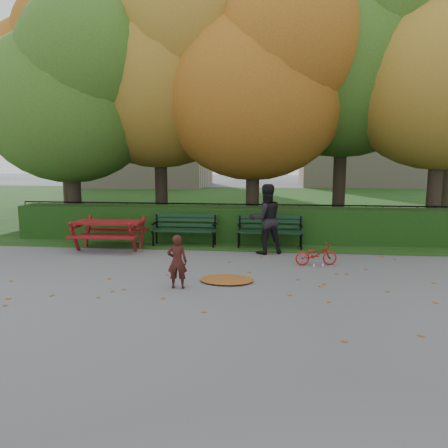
# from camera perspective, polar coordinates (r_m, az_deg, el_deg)

# --- Properties ---
(ground) EXTENTS (90.00, 90.00, 0.00)m
(ground) POSITION_cam_1_polar(r_m,az_deg,el_deg) (8.75, -1.45, -7.94)
(ground) COLOR slate
(ground) RESTS_ON ground
(grass_strip) EXTENTS (90.00, 90.00, 0.00)m
(grass_strip) POSITION_cam_1_polar(r_m,az_deg,el_deg) (22.46, 3.31, 2.62)
(grass_strip) COLOR #163611
(grass_strip) RESTS_ON ground
(building_left) EXTENTS (10.00, 7.00, 15.00)m
(building_left) POSITION_cam_1_polar(r_m,az_deg,el_deg) (36.08, -10.61, 16.91)
(building_left) COLOR tan
(building_left) RESTS_ON ground
(building_right) EXTENTS (9.00, 6.00, 12.00)m
(building_right) POSITION_cam_1_polar(r_m,az_deg,el_deg) (37.09, 17.41, 14.10)
(building_right) COLOR tan
(building_right) RESTS_ON ground
(hedge) EXTENTS (13.00, 0.90, 1.00)m
(hedge) POSITION_cam_1_polar(r_m,az_deg,el_deg) (13.00, 1.18, 0.01)
(hedge) COLOR black
(hedge) RESTS_ON ground
(iron_fence) EXTENTS (14.00, 0.04, 1.02)m
(iron_fence) POSITION_cam_1_polar(r_m,az_deg,el_deg) (13.78, 1.47, 0.69)
(iron_fence) COLOR black
(iron_fence) RESTS_ON ground
(tree_a) EXTENTS (5.88, 5.60, 7.48)m
(tree_a) POSITION_cam_1_polar(r_m,az_deg,el_deg) (15.35, -18.87, 16.00)
(tree_a) COLOR black
(tree_a) RESTS_ON ground
(tree_b) EXTENTS (6.72, 6.40, 8.79)m
(tree_b) POSITION_cam_1_polar(r_m,az_deg,el_deg) (15.70, -7.45, 19.50)
(tree_b) COLOR black
(tree_b) RESTS_ON ground
(tree_c) EXTENTS (6.30, 6.00, 8.00)m
(tree_c) POSITION_cam_1_polar(r_m,az_deg,el_deg) (14.42, 5.25, 18.13)
(tree_c) COLOR black
(tree_c) RESTS_ON ground
(tree_d) EXTENTS (7.14, 6.80, 9.58)m
(tree_d) POSITION_cam_1_polar(r_m,az_deg,el_deg) (16.12, 17.08, 21.01)
(tree_d) COLOR black
(tree_d) RESTS_ON ground
(tree_f) EXTENTS (6.93, 6.60, 9.19)m
(tree_f) POSITION_cam_1_polar(r_m,az_deg,el_deg) (19.62, -19.75, 17.83)
(tree_f) COLOR black
(tree_f) RESTS_ON ground
(bench_left) EXTENTS (1.80, 0.57, 0.88)m
(bench_left) POSITION_cam_1_polar(r_m,az_deg,el_deg) (12.40, -5.14, -0.38)
(bench_left) COLOR black
(bench_left) RESTS_ON ground
(bench_right) EXTENTS (1.80, 0.57, 0.88)m
(bench_right) POSITION_cam_1_polar(r_m,az_deg,el_deg) (12.16, 6.02, -0.59)
(bench_right) COLOR black
(bench_right) RESTS_ON ground
(picnic_table) EXTENTS (1.83, 1.49, 0.88)m
(picnic_table) POSITION_cam_1_polar(r_m,az_deg,el_deg) (12.20, -14.77, -0.43)
(picnic_table) COLOR maroon
(picnic_table) RESTS_ON ground
(leaf_pile) EXTENTS (1.20, 0.92, 0.08)m
(leaf_pile) POSITION_cam_1_polar(r_m,az_deg,el_deg) (8.96, 0.33, -7.27)
(leaf_pile) COLOR brown
(leaf_pile) RESTS_ON ground
(leaf_scatter) EXTENTS (9.00, 5.70, 0.01)m
(leaf_scatter) POSITION_cam_1_polar(r_m,az_deg,el_deg) (9.03, -1.20, -7.34)
(leaf_scatter) COLOR brown
(leaf_scatter) RESTS_ON ground
(child) EXTENTS (0.40, 0.28, 1.05)m
(child) POSITION_cam_1_polar(r_m,az_deg,el_deg) (8.45, -6.13, -4.91)
(child) COLOR #391612
(child) RESTS_ON ground
(adult) EXTENTS (1.06, 0.95, 1.81)m
(adult) POSITION_cam_1_polar(r_m,az_deg,el_deg) (11.31, 5.49, 0.66)
(adult) COLOR black
(adult) RESTS_ON ground
(bicycle) EXTENTS (1.02, 0.51, 0.51)m
(bicycle) POSITION_cam_1_polar(r_m,az_deg,el_deg) (10.40, 11.94, -3.90)
(bicycle) COLOR #B31310
(bicycle) RESTS_ON ground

